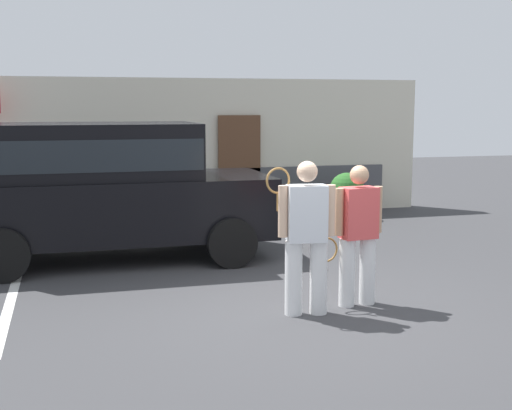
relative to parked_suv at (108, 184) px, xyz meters
name	(u,v)px	position (x,y,z in m)	size (l,w,h in m)	color
ground_plane	(306,310)	(1.99, -3.19, -1.15)	(40.00, 40.00, 0.00)	#38383A
parking_stripe_0	(12,296)	(-1.29, -1.69, -1.14)	(0.12, 4.40, 0.01)	silver
house_frontage	(195,152)	(2.00, 3.73, 0.20)	(9.95, 0.40, 2.86)	beige
parked_suv	(108,184)	(0.00, 0.00, 0.00)	(4.60, 2.16, 2.05)	black
tennis_player_man	(306,235)	(1.93, -3.33, -0.25)	(0.77, 0.32, 1.71)	white
tennis_player_woman	(358,234)	(2.63, -3.15, -0.30)	(0.87, 0.29, 1.64)	white
potted_plant_by_porch	(291,201)	(3.81, 2.84, -0.77)	(0.51, 0.51, 0.67)	brown
potted_plant_secondary	(347,193)	(4.91, 2.52, -0.62)	(0.72, 0.72, 0.95)	brown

